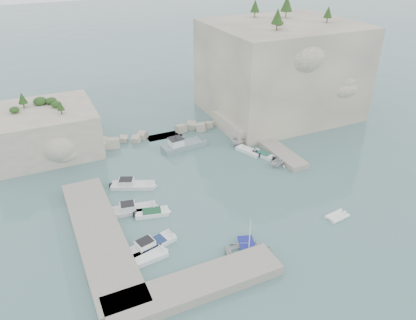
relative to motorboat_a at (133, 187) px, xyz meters
name	(u,v)px	position (x,y,z in m)	size (l,w,h in m)	color
ground	(227,200)	(10.44, -8.28, 0.00)	(400.00, 400.00, 0.00)	slate
cliff_east	(280,70)	(33.44, 14.72, 8.50)	(26.00, 22.00, 17.00)	beige
cliff_terrace	(246,124)	(23.44, 9.72, 1.25)	(8.00, 10.00, 2.50)	beige
outcrop_west	(44,131)	(-9.56, 16.72, 3.50)	(16.00, 14.00, 7.00)	beige
quay_west	(99,236)	(-6.56, -9.28, 0.55)	(5.00, 24.00, 1.10)	#9E9689
quay_south	(196,285)	(0.44, -20.78, 0.55)	(18.00, 4.00, 1.10)	#9E9689
ledge_east	(272,146)	(23.94, 1.72, 0.40)	(3.00, 16.00, 0.80)	#9E9689
breakwater	(164,132)	(9.44, 13.72, 0.70)	(28.00, 3.00, 1.40)	beige
motorboat_a	(133,187)	(0.00, 0.00, 0.00)	(6.51, 1.94, 1.40)	silver
motorboat_b	(135,211)	(-1.37, -5.56, 0.00)	(6.04, 1.98, 1.40)	silver
motorboat_c	(152,215)	(0.38, -7.17, 0.00)	(4.57, 1.66, 0.70)	white
motorboat_d	(152,247)	(-1.48, -12.91, 0.00)	(6.19, 1.84, 1.40)	white
motorboat_e	(148,259)	(-2.51, -14.58, 0.00)	(4.58, 1.88, 0.70)	white
rowboat	(249,253)	(7.83, -18.44, 0.00)	(3.70, 5.18, 1.07)	white
inflatable_dinghy	(337,217)	(21.02, -17.48, 0.00)	(3.07, 1.49, 0.44)	white
tender_east_a	(278,165)	(21.64, -3.43, 0.00)	(2.86, 3.31, 1.75)	silver
tender_east_b	(263,156)	(21.15, -0.04, 0.00)	(4.08, 1.39, 0.70)	silver
tender_east_c	(249,152)	(19.72, 2.11, 0.00)	(4.77, 1.54, 0.70)	white
tender_east_d	(242,144)	(20.32, 5.37, 0.00)	(1.76, 4.68, 1.81)	silver
work_boat	(184,148)	(11.00, 8.09, 0.00)	(8.25, 2.44, 2.20)	slate
rowboat_mast	(250,234)	(7.83, -18.44, 2.64)	(0.10, 0.10, 4.20)	white
vegetation	(256,18)	(28.28, 16.13, 17.93)	(53.48, 13.88, 13.40)	#1E4219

